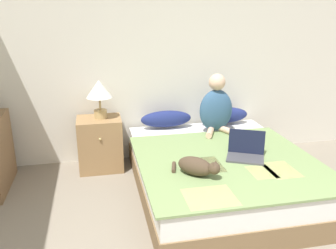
{
  "coord_description": "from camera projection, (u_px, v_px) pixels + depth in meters",
  "views": [
    {
      "loc": [
        -0.83,
        -0.93,
        1.82
      ],
      "look_at": [
        -0.17,
        2.18,
        0.79
      ],
      "focal_mm": 38.0,
      "sensor_mm": 36.0,
      "label": 1
    }
  ],
  "objects": [
    {
      "name": "laptop_open",
      "position": [
        246.0,
        152.0,
        3.47
      ],
      "size": [
        0.44,
        0.41,
        0.25
      ],
      "rotation": [
        0.0,
        0.0,
        -0.46
      ],
      "color": "#424247",
      "rests_on": "bed"
    },
    {
      "name": "bed",
      "position": [
        220.0,
        172.0,
        3.67
      ],
      "size": [
        1.71,
        2.09,
        0.44
      ],
      "color": "brown",
      "rests_on": "ground_plane"
    },
    {
      "name": "table_lamp",
      "position": [
        99.0,
        92.0,
        4.01
      ],
      "size": [
        0.29,
        0.29,
        0.44
      ],
      "color": "tan",
      "rests_on": "nightstand"
    },
    {
      "name": "pillow_near",
      "position": [
        166.0,
        119.0,
        4.36
      ],
      "size": [
        0.63,
        0.2,
        0.2
      ],
      "color": "navy",
      "rests_on": "bed"
    },
    {
      "name": "nightstand",
      "position": [
        100.0,
        144.0,
        4.19
      ],
      "size": [
        0.51,
        0.44,
        0.62
      ],
      "color": "#937047",
      "rests_on": "ground_plane"
    },
    {
      "name": "cat_tabby",
      "position": [
        197.0,
        166.0,
        3.08
      ],
      "size": [
        0.38,
        0.42,
        0.17
      ],
      "rotation": [
        0.0,
        0.0,
        -0.78
      ],
      "color": "#473828",
      "rests_on": "bed"
    },
    {
      "name": "pillow_far",
      "position": [
        224.0,
        115.0,
        4.51
      ],
      "size": [
        0.63,
        0.2,
        0.2
      ],
      "color": "navy",
      "rests_on": "bed"
    },
    {
      "name": "wall_back",
      "position": [
        162.0,
        57.0,
        4.31
      ],
      "size": [
        5.22,
        0.05,
        2.55
      ],
      "color": "beige",
      "rests_on": "ground_plane"
    },
    {
      "name": "person_sitting",
      "position": [
        216.0,
        108.0,
        4.16
      ],
      "size": [
        0.4,
        0.39,
        0.68
      ],
      "color": "#33567A",
      "rests_on": "bed"
    }
  ]
}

